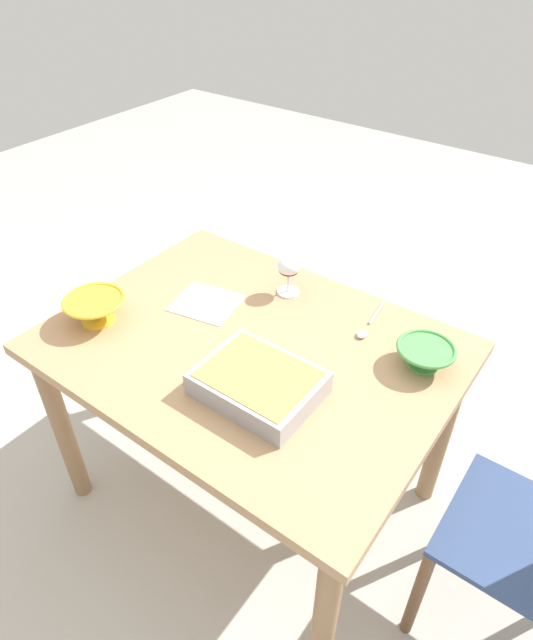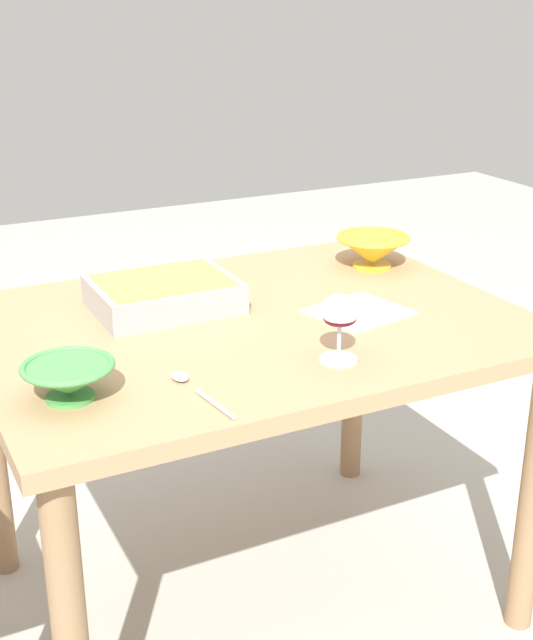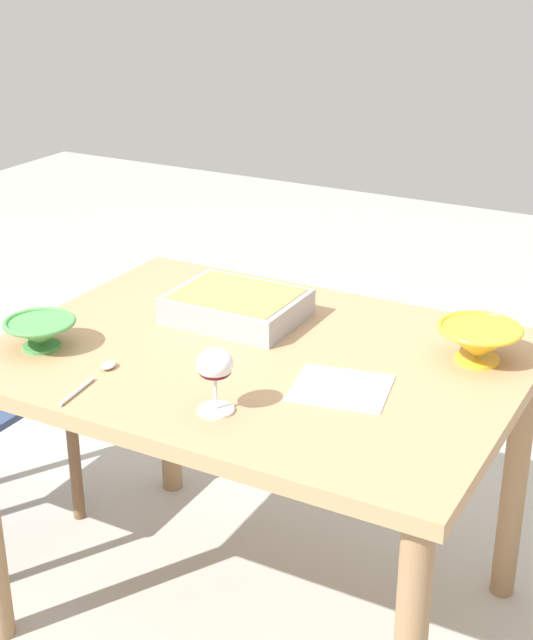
# 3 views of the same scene
# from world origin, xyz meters

# --- Properties ---
(ground_plane) EXTENTS (8.00, 8.00, 0.00)m
(ground_plane) POSITION_xyz_m (0.00, 0.00, 0.00)
(ground_plane) COLOR #B2ADA3
(dining_table) EXTENTS (1.19, 0.90, 0.75)m
(dining_table) POSITION_xyz_m (0.00, 0.00, 0.65)
(dining_table) COLOR tan
(dining_table) RESTS_ON ground_plane
(wine_glass) EXTENTS (0.08, 0.08, 0.14)m
(wine_glass) POSITION_xyz_m (0.06, -0.29, 0.85)
(wine_glass) COLOR white
(wine_glass) RESTS_ON dining_table
(casserole_dish) EXTENTS (0.32, 0.25, 0.07)m
(casserole_dish) POSITION_xyz_m (-0.15, 0.15, 0.79)
(casserole_dish) COLOR #99999E
(casserole_dish) RESTS_ON dining_table
(mixing_bowl) EXTENTS (0.17, 0.17, 0.07)m
(mixing_bowl) POSITION_xyz_m (-0.46, -0.22, 0.79)
(mixing_bowl) COLOR #4C994C
(mixing_bowl) RESTS_ON dining_table
(small_bowl) EXTENTS (0.19, 0.19, 0.09)m
(small_bowl) POSITION_xyz_m (0.46, 0.20, 0.80)
(small_bowl) COLOR yellow
(small_bowl) RESTS_ON dining_table
(serving_spoon) EXTENTS (0.05, 0.22, 0.01)m
(serving_spoon) POSITION_xyz_m (-0.25, -0.27, 0.76)
(serving_spoon) COLOR silver
(serving_spoon) RESTS_ON dining_table
(napkin) EXTENTS (0.24, 0.22, 0.00)m
(napkin) POSITION_xyz_m (0.24, -0.08, 0.75)
(napkin) COLOR white
(napkin) RESTS_ON dining_table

